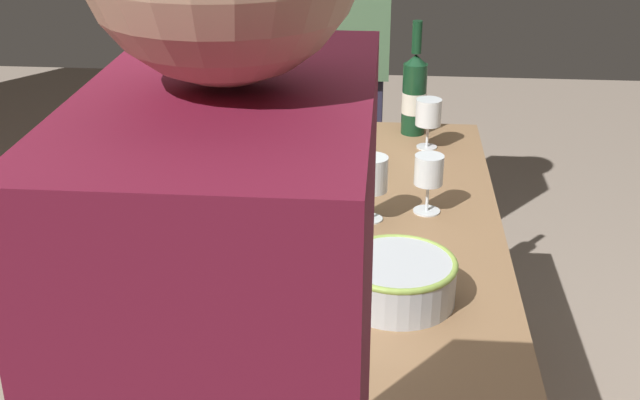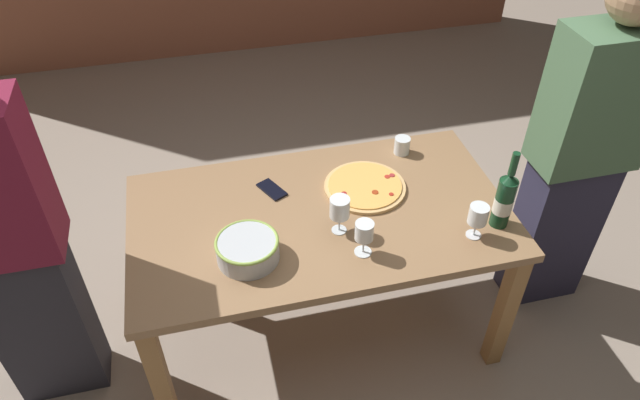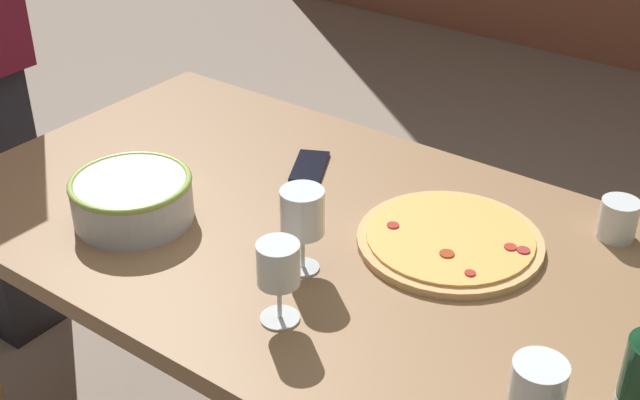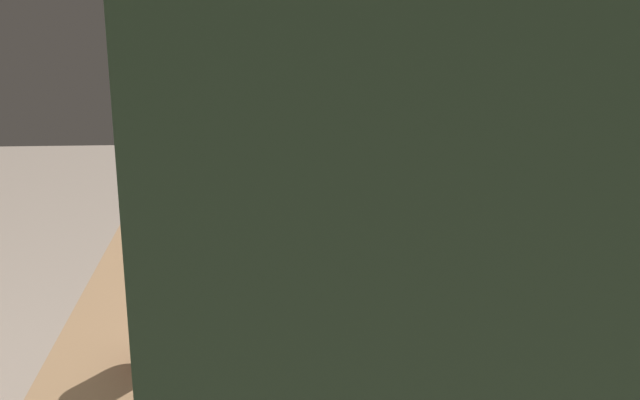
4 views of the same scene
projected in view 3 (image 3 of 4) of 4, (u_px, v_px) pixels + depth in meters
dining_table at (320, 269)px, 1.74m from camera, size 1.60×0.90×0.75m
pizza at (450, 240)px, 1.65m from camera, size 0.36×0.36×0.02m
serving_bowl at (132, 197)px, 1.71m from camera, size 0.25×0.25×0.09m
wine_glass_near_pizza at (302, 216)px, 1.52m from camera, size 0.08×0.08×0.17m
wine_glass_by_bottle at (278, 267)px, 1.40m from camera, size 0.07×0.07×0.15m
wine_glass_far_left at (537, 392)px, 1.15m from camera, size 0.08×0.08×0.15m
cup_amber at (618, 219)px, 1.65m from camera, size 0.08×0.08×0.08m
cell_phone at (310, 167)px, 1.91m from camera, size 0.13×0.16×0.01m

